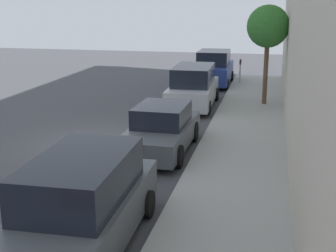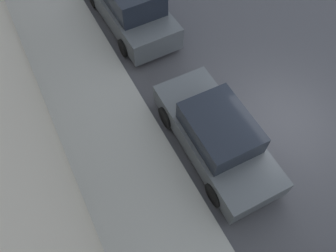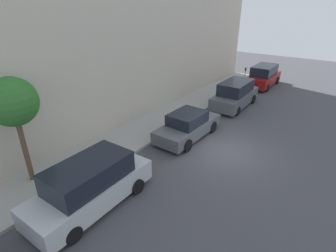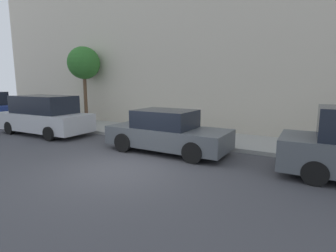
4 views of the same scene
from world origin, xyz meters
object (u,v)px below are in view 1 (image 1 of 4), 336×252
at_px(parking_meter_far, 240,68).
at_px(parked_sedan_third, 161,130).
at_px(street_tree, 268,27).
at_px(parked_suv_fifth, 214,68).
at_px(parked_minivan_second, 83,203).
at_px(parked_minivan_fourth, 193,87).

bearing_deg(parking_meter_far, parked_sedan_third, -96.92).
relative_size(parking_meter_far, street_tree, 0.31).
height_order(parked_suv_fifth, parking_meter_far, parked_suv_fifth).
relative_size(parked_minivan_second, parked_sedan_third, 1.09).
height_order(parked_sedan_third, parked_suv_fifth, parked_suv_fifth).
xyz_separation_m(parked_minivan_fourth, parking_meter_far, (1.71, 6.24, 0.08)).
bearing_deg(parking_meter_far, parked_minivan_fourth, -105.37).
bearing_deg(parked_suv_fifth, parked_minivan_second, -90.40).
bearing_deg(parked_sedan_third, parked_minivan_second, -90.80).
relative_size(parked_minivan_second, parked_minivan_fourth, 1.00).
bearing_deg(parked_minivan_second, parked_suv_fifth, 89.60).
xyz_separation_m(parked_sedan_third, parked_minivan_fourth, (-0.12, 6.89, 0.20)).
xyz_separation_m(parked_suv_fifth, street_tree, (3.08, -5.53, 2.71)).
xyz_separation_m(parked_suv_fifth, parking_meter_far, (1.55, 0.07, 0.07)).
height_order(parked_sedan_third, parking_meter_far, parked_sedan_third).
relative_size(parked_suv_fifth, parking_meter_far, 3.48).
relative_size(parked_sedan_third, street_tree, 1.01).
bearing_deg(parked_suv_fifth, street_tree, -60.88).
bearing_deg(parked_minivan_fourth, parked_sedan_third, -88.99).
height_order(parked_minivan_second, parking_meter_far, parked_minivan_second).
height_order(parked_minivan_second, parked_sedan_third, parked_minivan_second).
relative_size(parked_sedan_third, parked_suv_fifth, 0.94).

